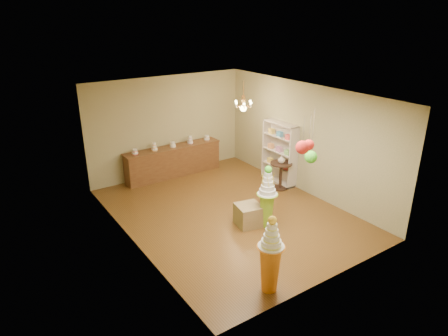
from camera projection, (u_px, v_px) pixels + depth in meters
floor at (229, 213)px, 10.04m from camera, size 6.50×6.50×0.00m
ceiling at (229, 94)px, 8.93m from camera, size 6.50×6.50×0.00m
wall_back at (168, 126)px, 11.99m from camera, size 5.00×0.04×3.00m
wall_front at (335, 209)px, 6.98m from camera, size 5.00×0.04×3.00m
wall_left at (129, 180)px, 8.18m from camera, size 0.04×6.50×3.00m
wall_right at (305, 139)px, 10.79m from camera, size 0.04×6.50×3.00m
pedestal_green at (267, 202)px, 9.19m from camera, size 0.61×0.61×1.52m
pedestal_orange at (270, 262)px, 7.06m from camera, size 0.62×0.62×1.51m
burlap_riser at (249, 215)px, 9.38m from camera, size 0.66×0.66×0.51m
sideboard at (173, 161)px, 12.15m from camera, size 3.04×0.54×1.16m
shelving_unit at (280, 153)px, 11.54m from camera, size 0.33×1.20×1.80m
round_table at (281, 172)px, 11.21m from camera, size 0.64×0.64×0.79m
vase at (282, 159)px, 11.07m from camera, size 0.21×0.21×0.21m
pom_red_left at (302, 147)px, 7.33m from camera, size 0.25×0.25×0.74m
pom_green_mid at (311, 157)px, 8.07m from camera, size 0.26×0.26×1.16m
pom_red_right at (309, 145)px, 7.49m from camera, size 0.20×0.20×0.72m
chandelier at (243, 106)px, 10.88m from camera, size 0.56×0.56×0.85m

